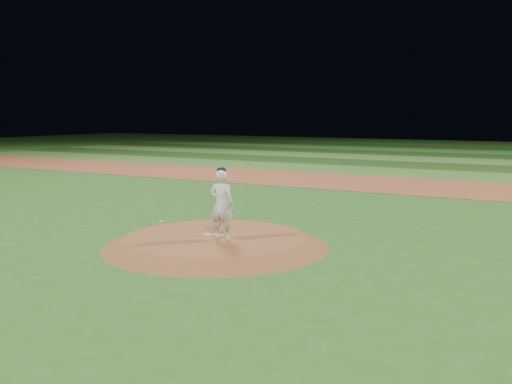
% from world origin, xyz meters
% --- Properties ---
extents(ground, '(120.00, 120.00, 0.00)m').
position_xyz_m(ground, '(0.00, 0.00, 0.00)').
color(ground, '#28591C').
rests_on(ground, ground).
extents(infield_dirt_band, '(70.00, 6.00, 0.02)m').
position_xyz_m(infield_dirt_band, '(0.00, 14.00, 0.01)').
color(infield_dirt_band, brown).
rests_on(infield_dirt_band, ground).
extents(outfield_stripe_0, '(70.00, 5.00, 0.02)m').
position_xyz_m(outfield_stripe_0, '(0.00, 19.50, 0.01)').
color(outfield_stripe_0, '#3B6A26').
rests_on(outfield_stripe_0, ground).
extents(outfield_stripe_1, '(70.00, 5.00, 0.02)m').
position_xyz_m(outfield_stripe_1, '(0.00, 24.50, 0.01)').
color(outfield_stripe_1, '#1C4215').
rests_on(outfield_stripe_1, ground).
extents(outfield_stripe_2, '(70.00, 5.00, 0.02)m').
position_xyz_m(outfield_stripe_2, '(0.00, 29.50, 0.01)').
color(outfield_stripe_2, '#43762B').
rests_on(outfield_stripe_2, ground).
extents(outfield_stripe_3, '(70.00, 5.00, 0.02)m').
position_xyz_m(outfield_stripe_3, '(0.00, 34.50, 0.01)').
color(outfield_stripe_3, '#1A4215').
rests_on(outfield_stripe_3, ground).
extents(outfield_stripe_4, '(70.00, 5.00, 0.02)m').
position_xyz_m(outfield_stripe_4, '(0.00, 39.50, 0.01)').
color(outfield_stripe_4, '#326E28').
rests_on(outfield_stripe_4, ground).
extents(outfield_stripe_5, '(70.00, 5.00, 0.02)m').
position_xyz_m(outfield_stripe_5, '(0.00, 44.50, 0.01)').
color(outfield_stripe_5, '#1A4616').
rests_on(outfield_stripe_5, ground).
extents(pitchers_mound, '(5.50, 5.50, 0.25)m').
position_xyz_m(pitchers_mound, '(0.00, 0.00, 0.12)').
color(pitchers_mound, brown).
rests_on(pitchers_mound, ground).
extents(pitching_rubber, '(0.54, 0.23, 0.03)m').
position_xyz_m(pitching_rubber, '(-0.07, 0.06, 0.26)').
color(pitching_rubber, silver).
rests_on(pitching_rubber, pitchers_mound).
extents(rosin_bag, '(0.11, 0.11, 0.06)m').
position_xyz_m(rosin_bag, '(-2.29, 0.74, 0.28)').
color(rosin_bag, silver).
rests_on(rosin_bag, pitchers_mound).
extents(pitcher_on_mound, '(0.66, 0.48, 1.73)m').
position_xyz_m(pitcher_on_mound, '(0.32, -0.23, 1.10)').
color(pitcher_on_mound, white).
rests_on(pitcher_on_mound, pitchers_mound).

